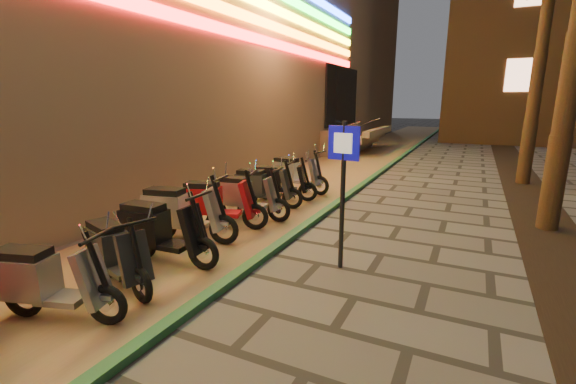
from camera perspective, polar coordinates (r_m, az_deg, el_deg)
The scene contains 13 objects.
parking_strip at distance 13.24m, azimuth 4.59°, elevation 2.10°, with size 3.40×60.00×0.01m, color #8C7251.
green_curb at distance 12.73m, azimuth 11.74°, elevation 1.61°, with size 0.18×60.00×0.10m, color #246237.
planting_strip at distance 7.71m, azimuth 35.84°, elevation -8.71°, with size 1.20×40.00×0.02m, color black.
pedestrian_sign at distance 5.83m, azimuth 8.15°, elevation 2.44°, with size 0.50×0.12×2.29m.
scooter_5 at distance 5.48m, azimuth -32.39°, elevation -11.05°, with size 1.63×0.85×1.16m.
scooter_6 at distance 6.02m, azimuth -24.34°, elevation -8.09°, with size 1.60×0.85×1.14m.
scooter_7 at distance 6.57m, azimuth -18.65°, elevation -5.38°, with size 1.78×0.62×1.25m.
scooter_8 at distance 7.44m, azimuth -15.77°, elevation -2.85°, with size 1.84×0.84×1.30m.
scooter_9 at distance 8.03m, azimuth -10.76°, elevation -1.55°, with size 1.75×0.93×1.25m.
scooter_10 at distance 8.60m, azimuth -6.45°, elevation -0.53°, with size 1.72×0.64×1.21m.
scooter_11 at distance 9.52m, azimuth -4.07°, elevation 0.85°, with size 1.70×0.76×1.20m.
scooter_12 at distance 10.15m, azimuth -1.46°, elevation 1.58°, with size 1.64×0.85×1.16m.
scooter_13 at distance 11.12m, azimuth 0.93°, elevation 2.84°, with size 1.79×0.70×1.26m.
Camera 1 is at (2.08, -2.12, 2.57)m, focal length 24.00 mm.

